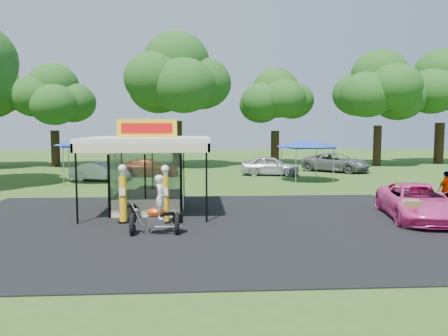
{
  "coord_description": "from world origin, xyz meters",
  "views": [
    {
      "loc": [
        0.21,
        -14.81,
        3.83
      ],
      "look_at": [
        1.34,
        4.0,
        2.06
      ],
      "focal_mm": 35.0,
      "sensor_mm": 36.0,
      "label": 1
    }
  ],
  "objects": [
    {
      "name": "tent_east",
      "position": [
        7.9,
        15.54,
        2.69
      ],
      "size": [
        4.25,
        4.25,
        2.97
      ],
      "rotation": [
        0.0,
        0.0,
        0.16
      ],
      "color": "gray",
      "rests_on": "ground"
    },
    {
      "name": "gas_pump_right",
      "position": [
        -1.08,
        2.43,
        1.12
      ],
      "size": [
        0.44,
        0.44,
        2.34
      ],
      "color": "black",
      "rests_on": "ground"
    },
    {
      "name": "bg_car_d",
      "position": [
        12.08,
        21.95,
        0.8
      ],
      "size": [
        6.13,
        5.77,
        1.6
      ],
      "primitive_type": "imported",
      "rotation": [
        0.0,
        0.0,
        0.87
      ],
      "color": "slate",
      "rests_on": "ground"
    },
    {
      "name": "oak_far_d",
      "position": [
        8.22,
        30.07,
        6.13
      ],
      "size": [
        8.08,
        8.08,
        9.61
      ],
      "color": "black",
      "rests_on": "ground"
    },
    {
      "name": "oak_far_f",
      "position": [
        25.58,
        29.65,
        7.5
      ],
      "size": [
        9.7,
        9.7,
        11.69
      ],
      "color": "black",
      "rests_on": "ground"
    },
    {
      "name": "gas_pump_left",
      "position": [
        -2.77,
        2.51,
        1.14
      ],
      "size": [
        0.44,
        0.44,
        2.37
      ],
      "color": "black",
      "rests_on": "ground"
    },
    {
      "name": "oak_far_c",
      "position": [
        -1.76,
        27.45,
        7.96
      ],
      "size": [
        10.64,
        10.64,
        12.54
      ],
      "color": "black",
      "rests_on": "ground"
    },
    {
      "name": "motorcycle",
      "position": [
        -1.2,
        0.61,
        0.87
      ],
      "size": [
        1.89,
        0.95,
        2.23
      ],
      "rotation": [
        0.0,
        0.0,
        0.04
      ],
      "color": "black",
      "rests_on": "ground"
    },
    {
      "name": "oak_far_e",
      "position": [
        18.03,
        27.57,
        7.1
      ],
      "size": [
        9.34,
        9.34,
        11.12
      ],
      "color": "black",
      "rests_on": "ground"
    },
    {
      "name": "oak_far_b",
      "position": [
        -13.63,
        28.54,
        6.2
      ],
      "size": [
        8.15,
        8.15,
        9.72
      ],
      "color": "black",
      "rests_on": "ground"
    },
    {
      "name": "kiosk_car",
      "position": [
        -2.0,
        7.2,
        0.48
      ],
      "size": [
        2.82,
        1.13,
        0.96
      ],
      "primitive_type": "imported",
      "rotation": [
        0.0,
        0.0,
        1.57
      ],
      "color": "gold",
      "rests_on": "ground"
    },
    {
      "name": "spectator_east_b",
      "position": [
        11.95,
        4.95,
        0.88
      ],
      "size": [
        1.12,
        0.72,
        1.76
      ],
      "primitive_type": "imported",
      "rotation": [
        0.0,
        0.0,
        3.44
      ],
      "color": "gray",
      "rests_on": "ground"
    },
    {
      "name": "asphalt_apron",
      "position": [
        0.0,
        2.0,
        0.02
      ],
      "size": [
        20.0,
        14.0,
        0.04
      ],
      "primitive_type": "cube",
      "color": "black",
      "rests_on": "ground"
    },
    {
      "name": "gas_station_kiosk",
      "position": [
        -2.0,
        4.99,
        1.78
      ],
      "size": [
        5.4,
        5.4,
        4.18
      ],
      "color": "white",
      "rests_on": "ground"
    },
    {
      "name": "bg_car_b",
      "position": [
        -3.62,
        19.51,
        0.68
      ],
      "size": [
        4.75,
        2.08,
        1.36
      ],
      "primitive_type": "imported",
      "rotation": [
        0.0,
        0.0,
        1.53
      ],
      "color": "maroon",
      "rests_on": "ground"
    },
    {
      "name": "bg_car_a",
      "position": [
        -6.74,
        16.61,
        0.66
      ],
      "size": [
        4.25,
        2.4,
        1.33
      ],
      "primitive_type": "imported",
      "rotation": [
        0.0,
        0.0,
        1.31
      ],
      "color": "beige",
      "rests_on": "ground"
    },
    {
      "name": "pink_sedan",
      "position": [
        9.32,
        2.53,
        0.74
      ],
      "size": [
        3.43,
        5.72,
        1.49
      ],
      "primitive_type": "imported",
      "rotation": [
        0.0,
        0.0,
        -0.19
      ],
      "color": "#F241A0",
      "rests_on": "ground"
    },
    {
      "name": "bg_car_c",
      "position": [
        5.97,
        19.43,
        0.78
      ],
      "size": [
        4.86,
        2.77,
        1.56
      ],
      "primitive_type": "imported",
      "rotation": [
        0.0,
        0.0,
        1.36
      ],
      "color": "#AFB0B4",
      "rests_on": "ground"
    },
    {
      "name": "tent_west",
      "position": [
        -7.39,
        15.89,
        2.83
      ],
      "size": [
        4.48,
        4.48,
        3.13
      ],
      "rotation": [
        0.0,
        0.0,
        0.17
      ],
      "color": "gray",
      "rests_on": "ground"
    },
    {
      "name": "ground",
      "position": [
        0.0,
        0.0,
        0.0
      ],
      "size": [
        120.0,
        120.0,
        0.0
      ],
      "primitive_type": "plane",
      "color": "#305A1C",
      "rests_on": "ground"
    },
    {
      "name": "a_frame_sign",
      "position": [
        8.22,
        0.88,
        0.56
      ],
      "size": [
        0.66,
        0.67,
        1.11
      ],
      "rotation": [
        0.0,
        0.0,
        -0.21
      ],
      "color": "#593819",
      "rests_on": "ground"
    },
    {
      "name": "spare_tires",
      "position": [
        -2.68,
        3.35,
        0.34
      ],
      "size": [
        0.84,
        0.56,
        0.7
      ],
      "rotation": [
        0.0,
        0.0,
        0.11
      ],
      "color": "black",
      "rests_on": "ground"
    }
  ]
}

